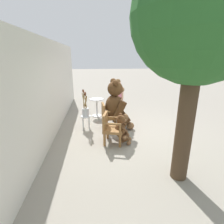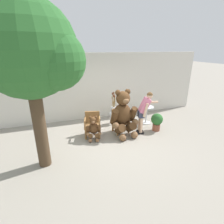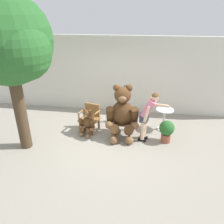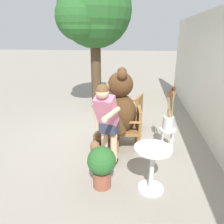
# 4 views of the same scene
# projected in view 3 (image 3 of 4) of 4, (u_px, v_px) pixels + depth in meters

# --- Properties ---
(ground_plane) EXTENTS (60.00, 60.00, 0.00)m
(ground_plane) POSITION_uv_depth(u_px,v_px,m) (102.00, 141.00, 6.53)
(ground_plane) COLOR gray
(back_wall) EXTENTS (10.00, 0.16, 2.80)m
(back_wall) POSITION_uv_depth(u_px,v_px,m) (114.00, 75.00, 8.09)
(back_wall) COLOR silver
(back_wall) RESTS_ON ground
(wooden_chair_left) EXTENTS (0.67, 0.64, 0.86)m
(wooden_chair_left) POSITION_uv_depth(u_px,v_px,m) (90.00, 117.00, 6.99)
(wooden_chair_left) COLOR olive
(wooden_chair_left) RESTS_ON ground
(wooden_chair_right) EXTENTS (0.60, 0.57, 0.86)m
(wooden_chair_right) POSITION_uv_depth(u_px,v_px,m) (123.00, 119.00, 6.85)
(wooden_chair_right) COLOR olive
(wooden_chair_right) RESTS_ON ground
(teddy_bear_large) EXTENTS (1.00, 0.97, 1.66)m
(teddy_bear_large) POSITION_uv_depth(u_px,v_px,m) (122.00, 113.00, 6.46)
(teddy_bear_large) COLOR #4C3019
(teddy_bear_large) RESTS_ON ground
(teddy_bear_small) EXTENTS (0.53, 0.53, 0.84)m
(teddy_bear_small) POSITION_uv_depth(u_px,v_px,m) (87.00, 122.00, 6.76)
(teddy_bear_small) COLOR brown
(teddy_bear_small) RESTS_ON ground
(person_visitor) EXTENTS (0.83, 0.48, 1.54)m
(person_visitor) POSITION_uv_depth(u_px,v_px,m) (148.00, 113.00, 6.22)
(person_visitor) COLOR black
(person_visitor) RESTS_ON ground
(white_stool) EXTENTS (0.34, 0.34, 0.46)m
(white_stool) POSITION_uv_depth(u_px,v_px,m) (125.00, 112.00, 7.57)
(white_stool) COLOR silver
(white_stool) RESTS_ON ground
(brush_bucket) EXTENTS (0.22, 0.22, 0.88)m
(brush_bucket) POSITION_uv_depth(u_px,v_px,m) (125.00, 104.00, 7.44)
(brush_bucket) COLOR silver
(brush_bucket) RESTS_ON white_stool
(round_side_table) EXTENTS (0.56, 0.56, 0.72)m
(round_side_table) POSITION_uv_depth(u_px,v_px,m) (164.00, 117.00, 7.02)
(round_side_table) COLOR silver
(round_side_table) RESTS_ON ground
(patio_tree) EXTENTS (2.27, 2.16, 4.02)m
(patio_tree) POSITION_uv_depth(u_px,v_px,m) (9.00, 43.00, 5.04)
(patio_tree) COLOR #473523
(patio_tree) RESTS_ON ground
(potted_plant) EXTENTS (0.44, 0.44, 0.68)m
(potted_plant) POSITION_uv_depth(u_px,v_px,m) (167.00, 130.00, 6.36)
(potted_plant) COLOR brown
(potted_plant) RESTS_ON ground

